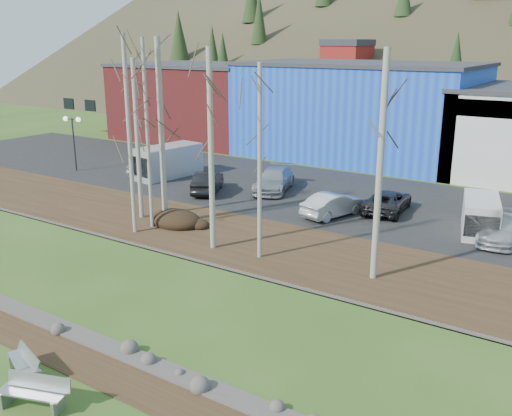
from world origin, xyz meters
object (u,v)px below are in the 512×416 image
Objects in this scene: car_1 at (208,182)px; car_4 at (387,201)px; bench_damaged at (26,364)px; car_0 at (155,167)px; van_grey at (165,162)px; street_lamp at (73,128)px; bench_intact at (34,392)px; car_2 at (274,180)px; van_white at (481,216)px; car_5 at (500,229)px; car_3 at (333,205)px.

car_1 is 0.92× the size of car_4.
car_0 reaches higher than bench_damaged.
van_grey is (-17.36, -0.57, 0.50)m from car_4.
street_lamp reaches higher than van_grey.
bench_intact is 28.52m from car_0.
car_2 is (-5.35, 23.32, 0.50)m from bench_damaged.
car_2 reaches higher than bench_intact.
car_4 is at bearing 67.45° from bench_intact.
car_4 reaches higher than bench_damaged.
street_lamp is at bearing -25.59° from car_1.
bench_damaged is 0.35× the size of car_2.
car_4 is at bearing 163.58° from car_1.
street_lamp is at bearing 168.98° from van_white.
car_0 reaches higher than bench_intact.
car_5 is (15.12, -2.27, -0.10)m from car_2.
street_lamp is 0.95× the size of car_5.
street_lamp reaches higher than van_white.
street_lamp reaches higher than car_5.
car_5 is (9.07, 0.84, -0.05)m from car_3.
van_grey is at bearing -46.07° from car_1.
bench_intact is 1.15× the size of bench_damaged.
van_grey is (7.44, 2.30, -2.19)m from street_lamp.
car_4 is 5.73m from van_white.
car_5 is (31.58, 1.08, -2.71)m from street_lamp.
car_5 is at bearing 154.06° from car_1.
car_3 is (-0.94, 21.08, 0.34)m from bench_intact.
car_2 is 0.93× the size of van_grey.
van_white is at bearing -161.10° from car_0.
car_3 is at bearing 104.78° from bench_damaged.
car_2 is 14.05m from van_white.
car_1 reaches higher than car_5.
car_0 is 10.01m from car_2.
van_white is at bearing 144.11° from car_5.
street_lamp reaches higher than car_3.
van_white is (30.42, 1.80, -2.43)m from street_lamp.
bench_intact is at bearing -121.51° from van_white.
car_0 is (6.53, 2.11, -2.64)m from street_lamp.
car_5 is at bearing 50.36° from bench_intact.
car_2 is at bearing 167.80° from car_5.
car_0 is at bearing 173.97° from car_5.
bench_damaged is 0.43× the size of car_3.
street_lamp reaches higher than car_2.
car_5 reaches higher than bench_damaged.
street_lamp is 1.01× the size of car_0.
car_0 is at bearing 168.90° from car_2.
street_lamp reaches higher than car_0.
van_grey is (-22.99, 0.50, 0.23)m from van_white.
van_grey is at bearing 173.42° from car_5.
car_4 is (2.29, 2.63, -0.04)m from car_3.
car_1 is at bearing 130.26° from bench_damaged.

